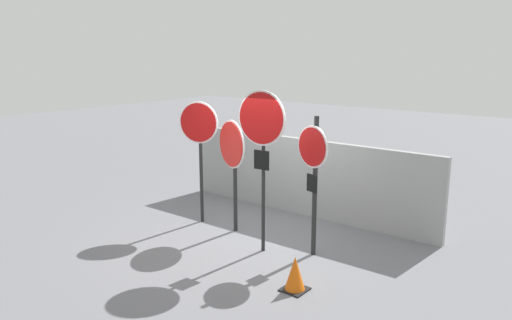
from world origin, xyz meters
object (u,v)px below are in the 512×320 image
stop_sign_3 (313,164)px  traffic_cone_0 (295,274)px  stop_sign_1 (232,153)px  stop_sign_2 (262,132)px  stop_sign_0 (199,134)px

stop_sign_3 → traffic_cone_0: (0.47, -1.18, -1.26)m
stop_sign_1 → stop_sign_3: 1.69m
stop_sign_1 → stop_sign_2: 1.18m
stop_sign_1 → stop_sign_0: bearing=-160.1°
stop_sign_0 → stop_sign_2: (1.79, -0.43, 0.27)m
stop_sign_0 → stop_sign_1: (0.81, -0.00, -0.25)m
stop_sign_2 → traffic_cone_0: stop_sign_2 is taller
traffic_cone_0 → stop_sign_1: bearing=150.7°
stop_sign_2 → traffic_cone_0: 2.24m
stop_sign_2 → stop_sign_3: (0.71, 0.39, -0.48)m
stop_sign_0 → traffic_cone_0: (2.97, -1.21, -1.47)m
stop_sign_3 → traffic_cone_0: 1.78m
stop_sign_3 → traffic_cone_0: stop_sign_3 is taller
stop_sign_2 → traffic_cone_0: bearing=-36.7°
stop_sign_3 → stop_sign_2: bearing=-134.3°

